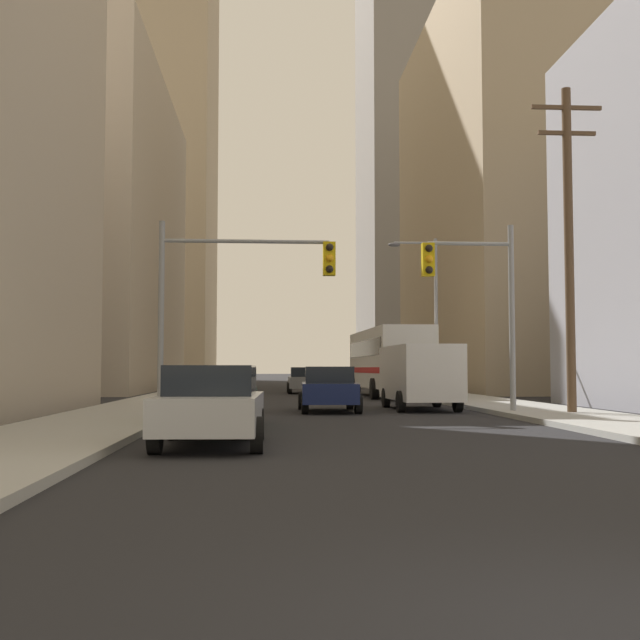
# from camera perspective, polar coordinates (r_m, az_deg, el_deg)

# --- Properties ---
(sidewalk_left) EXTENTS (3.44, 160.00, 0.15)m
(sidewalk_left) POSITION_cam_1_polar(r_m,az_deg,el_deg) (54.27, -8.43, -4.92)
(sidewalk_left) COLOR #9E9E99
(sidewalk_left) RESTS_ON ground
(sidewalk_right) EXTENTS (3.44, 160.00, 0.15)m
(sidewalk_right) POSITION_cam_1_polar(r_m,az_deg,el_deg) (54.80, 5.52, -4.92)
(sidewalk_right) COLOR #9E9E99
(sidewalk_right) RESTS_ON ground
(city_bus) EXTENTS (2.76, 11.55, 3.40)m
(city_bus) POSITION_cam_1_polar(r_m,az_deg,el_deg) (40.77, 4.93, -2.82)
(city_bus) COLOR silver
(city_bus) RESTS_ON ground
(cargo_van_white) EXTENTS (2.16, 5.26, 2.26)m
(cargo_van_white) POSITION_cam_1_polar(r_m,az_deg,el_deg) (28.33, 7.17, -3.82)
(cargo_van_white) COLOR white
(cargo_van_white) RESTS_ON ground
(sedan_silver) EXTENTS (1.95, 4.25, 1.52)m
(sedan_silver) POSITION_cam_1_polar(r_m,az_deg,el_deg) (15.09, -7.79, -6.10)
(sedan_silver) COLOR #B7BABF
(sedan_silver) RESTS_ON ground
(sedan_green) EXTENTS (1.95, 4.20, 1.52)m
(sedan_green) POSITION_cam_1_polar(r_m,az_deg,el_deg) (20.00, -7.24, -5.45)
(sedan_green) COLOR #195938
(sedan_green) RESTS_ON ground
(sedan_navy) EXTENTS (1.95, 4.26, 1.52)m
(sedan_navy) POSITION_cam_1_polar(r_m,az_deg,el_deg) (26.86, 0.63, -4.97)
(sedan_navy) COLOR #141E4C
(sedan_navy) RESTS_ON ground
(sedan_grey) EXTENTS (1.95, 4.21, 1.52)m
(sedan_grey) POSITION_cam_1_polar(r_m,az_deg,el_deg) (46.32, -1.15, -4.34)
(sedan_grey) COLOR slate
(sedan_grey) RESTS_ON ground
(traffic_signal_near_left) EXTENTS (5.45, 0.44, 6.00)m
(traffic_signal_near_left) POSITION_cam_1_polar(r_m,az_deg,el_deg) (24.63, -5.82, 2.71)
(traffic_signal_near_left) COLOR gray
(traffic_signal_near_left) RESTS_ON ground
(traffic_signal_near_right) EXTENTS (2.94, 0.44, 6.00)m
(traffic_signal_near_right) POSITION_cam_1_polar(r_m,az_deg,el_deg) (25.43, 10.99, 2.30)
(traffic_signal_near_right) COLOR gray
(traffic_signal_near_right) RESTS_ON ground
(utility_pole_right) EXTENTS (2.20, 0.28, 10.08)m
(utility_pole_right) POSITION_cam_1_polar(r_m,az_deg,el_deg) (25.41, 17.46, 5.40)
(utility_pole_right) COLOR brown
(utility_pole_right) RESTS_ON ground
(street_lamp_right) EXTENTS (2.30, 0.32, 7.50)m
(street_lamp_right) POSITION_cam_1_polar(r_m,az_deg,el_deg) (37.10, 7.80, 1.28)
(street_lamp_right) COLOR gray
(street_lamp_right) RESTS_ON ground
(building_left_mid_office) EXTENTS (21.53, 26.24, 20.83)m
(building_left_mid_office) POSITION_cam_1_polar(r_m,az_deg,el_deg) (57.60, -21.83, 5.70)
(building_left_mid_office) COLOR #B7A893
(building_left_mid_office) RESTS_ON ground
(building_left_far_tower) EXTENTS (21.25, 18.99, 54.27)m
(building_left_far_tower) POSITION_cam_1_polar(r_m,az_deg,el_deg) (97.92, -14.06, 11.82)
(building_left_far_tower) COLOR tan
(building_left_far_tower) RESTS_ON ground
(building_right_mid_block) EXTENTS (19.37, 26.22, 26.19)m
(building_right_mid_block) POSITION_cam_1_polar(r_m,az_deg,el_deg) (58.39, 17.46, 8.17)
(building_right_mid_block) COLOR tan
(building_right_mid_block) RESTS_ON ground
(building_right_far_highrise) EXTENTS (25.28, 18.54, 73.40)m
(building_right_far_highrise) POSITION_cam_1_polar(r_m,az_deg,el_deg) (102.72, 10.49, 16.64)
(building_right_far_highrise) COLOR gray
(building_right_far_highrise) RESTS_ON ground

